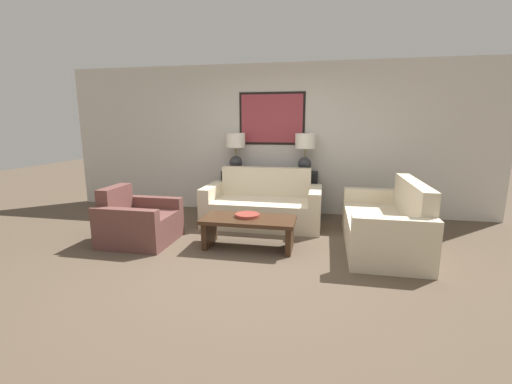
% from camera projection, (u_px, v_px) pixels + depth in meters
% --- Properties ---
extents(ground_plane, '(20.00, 20.00, 0.00)m').
position_uv_depth(ground_plane, '(239.00, 262.00, 4.07)').
color(ground_plane, brown).
extents(back_wall, '(7.80, 0.12, 2.65)m').
position_uv_depth(back_wall, '(272.00, 139.00, 6.21)').
color(back_wall, beige).
rests_on(back_wall, ground_plane).
extents(console_table, '(1.69, 0.37, 0.79)m').
position_uv_depth(console_table, '(269.00, 193.00, 6.15)').
color(console_table, black).
rests_on(console_table, ground_plane).
extents(table_lamp_left, '(0.35, 0.35, 0.66)m').
position_uv_depth(table_lamp_left, '(236.00, 147.00, 6.11)').
color(table_lamp_left, '#333338').
rests_on(table_lamp_left, console_table).
extents(table_lamp_right, '(0.35, 0.35, 0.66)m').
position_uv_depth(table_lamp_right, '(305.00, 148.00, 5.87)').
color(table_lamp_right, '#333338').
rests_on(table_lamp_right, console_table).
extents(couch_by_back_wall, '(1.85, 0.90, 0.90)m').
position_uv_depth(couch_by_back_wall, '(263.00, 206.00, 5.54)').
color(couch_by_back_wall, beige).
rests_on(couch_by_back_wall, ground_plane).
extents(couch_by_side, '(0.90, 1.85, 0.90)m').
position_uv_depth(couch_by_side, '(386.00, 225.00, 4.51)').
color(couch_by_side, beige).
rests_on(couch_by_side, ground_plane).
extents(coffee_table, '(1.22, 0.57, 0.41)m').
position_uv_depth(coffee_table, '(249.00, 226.00, 4.48)').
color(coffee_table, '#3D2616').
rests_on(coffee_table, ground_plane).
extents(decorative_bowl, '(0.32, 0.32, 0.04)m').
position_uv_depth(decorative_bowl, '(247.00, 215.00, 4.51)').
color(decorative_bowl, '#93382D').
rests_on(decorative_bowl, coffee_table).
extents(armchair_near_back_wall, '(0.90, 0.87, 0.77)m').
position_uv_depth(armchair_near_back_wall, '(138.00, 223.00, 4.72)').
color(armchair_near_back_wall, brown).
rests_on(armchair_near_back_wall, ground_plane).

